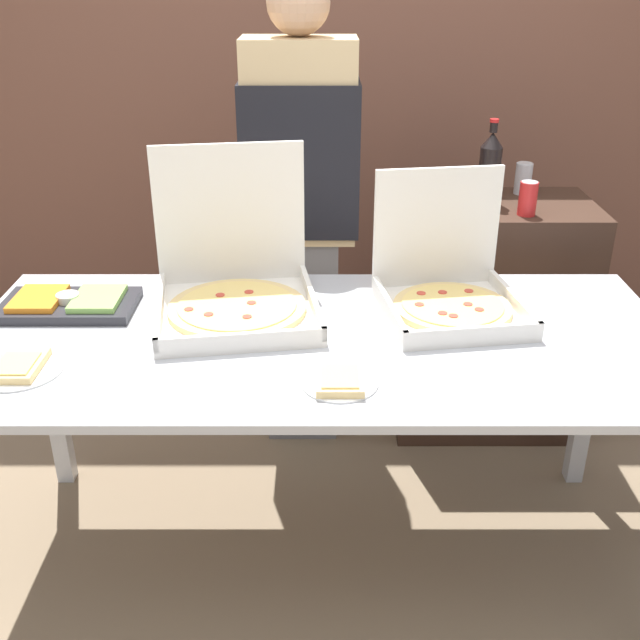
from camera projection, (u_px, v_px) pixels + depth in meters
name	position (u px, v px, depth m)	size (l,w,h in m)	color
ground_plane	(320.00, 554.00, 2.52)	(16.00, 16.00, 0.00)	#847056
brick_wall_behind	(321.00, 57.00, 3.44)	(10.00, 0.06, 2.80)	brown
buffet_table	(320.00, 364.00, 2.20)	(2.05, 0.93, 0.83)	#B7BABF
pizza_box_far_left	(448.00, 288.00, 2.29)	(0.46, 0.48, 0.41)	silver
pizza_box_near_right	(235.00, 284.00, 2.29)	(0.54, 0.56, 0.47)	silver
paper_plate_front_center	(19.00, 367.00, 1.97)	(0.23, 0.23, 0.03)	white
paper_plate_front_left	(339.00, 379.00, 1.91)	(0.20, 0.20, 0.03)	white
veggie_tray	(69.00, 303.00, 2.31)	(0.41, 0.23, 0.05)	#28282D
sideboard_podium	(488.00, 317.00, 3.07)	(0.74, 0.46, 0.96)	#382319
soda_bottle	(490.00, 167.00, 2.81)	(0.08, 0.08, 0.32)	black
soda_can_silver	(524.00, 178.00, 2.96)	(0.07, 0.07, 0.12)	silver
soda_can_colored	(528.00, 199.00, 2.71)	(0.07, 0.07, 0.12)	red
person_server_vest	(301.00, 198.00, 2.77)	(0.42, 0.24, 1.79)	slate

